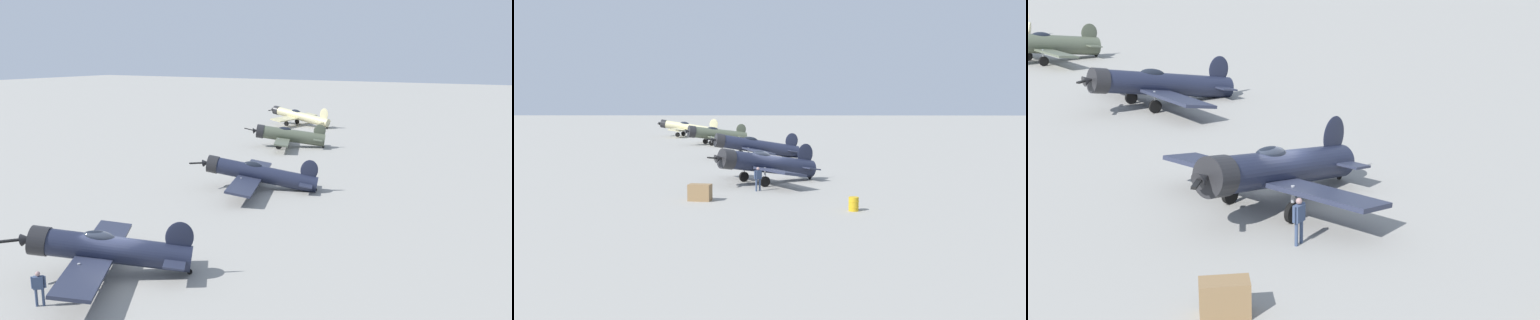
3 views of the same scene
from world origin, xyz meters
TOP-DOWN VIEW (x-y plane):
  - ground_plane at (0.00, 0.00)m, footprint 400.00×400.00m
  - airplane_foreground at (-0.40, -0.26)m, footprint 8.51×9.47m
  - airplane_mid_apron at (-2.03, 19.21)m, footprint 10.28×12.19m
  - airplane_far_line at (-8.53, 38.97)m, footprint 10.16×10.96m
  - airplane_outer_stand at (-15.50, 57.76)m, footprint 11.07×11.28m
  - ground_crew_mechanic at (-0.80, -4.12)m, footprint 0.55×0.47m

SIDE VIEW (x-z plane):
  - ground_plane at x=0.00m, z-range 0.00..0.00m
  - ground_crew_mechanic at x=-0.80m, z-range 0.18..1.90m
  - airplane_mid_apron at x=-2.03m, z-range -0.17..2.88m
  - airplane_far_line at x=-8.53m, z-range -0.03..3.01m
  - airplane_foreground at x=-0.40m, z-range -0.01..3.05m
  - airplane_outer_stand at x=-15.50m, z-range -0.04..3.22m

